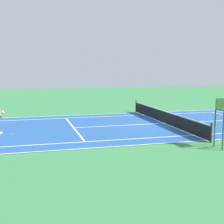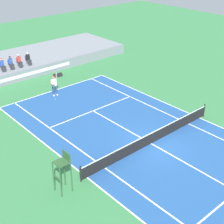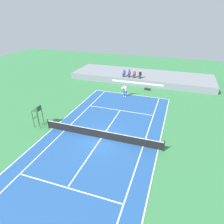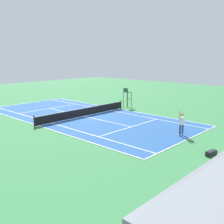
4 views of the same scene
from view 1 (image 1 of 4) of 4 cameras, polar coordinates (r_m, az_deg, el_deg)
The scene contains 4 objects.
ground_plane at distance 22.82m, azimuth 9.26°, elevation -2.07°, with size 80.00×80.00×0.00m, color #387F47.
court at distance 22.82m, azimuth 9.26°, elevation -2.04°, with size 11.08×23.88×0.03m.
net at distance 22.73m, azimuth 9.29°, elevation -0.77°, with size 11.98×0.10×1.07m.
tennis_ball at distance 19.71m, azimuth -17.51°, elevation -3.83°, with size 0.07×0.07×0.07m, color #D1E533.
Camera 1 is at (-20.46, 9.31, 3.95)m, focal length 51.18 mm.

